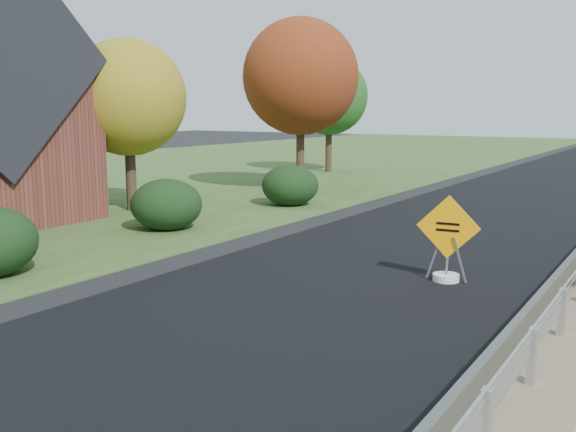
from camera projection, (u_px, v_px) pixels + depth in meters
The scene contains 8 objects.
grass_verge_near at pixel (122, 176), 33.81m from camera, with size 30.00×120.00×0.03m, color #344F22.
milled_overlay at pixel (501, 206), 23.45m from camera, with size 7.20×120.00×0.01m, color black.
hedge_mid at pixel (166, 204), 18.75m from camera, with size 2.09×2.09×1.52m, color black.
hedge_north at pixel (290, 185), 23.48m from camera, with size 2.09×2.09×1.52m, color black.
tree_near_yellow at pixel (128, 98), 21.75m from camera, with size 3.96×3.96×5.88m.
tree_near_red at pixel (300, 77), 27.20m from camera, with size 4.95×4.95×7.35m.
tree_near_back at pixel (329, 96), 35.55m from camera, with size 4.29×4.29×6.37m.
caution_sign at pixel (447, 260), 13.15m from camera, with size 1.30×0.54×1.80m.
Camera 1 is at (1.44, -13.76, 3.51)m, focal length 40.00 mm.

